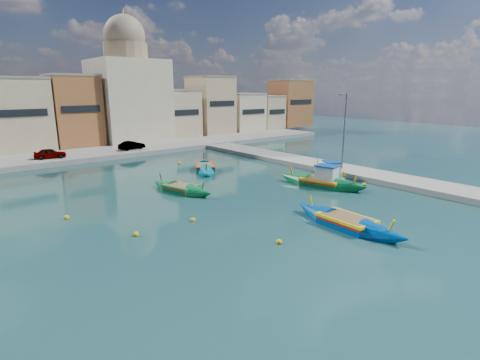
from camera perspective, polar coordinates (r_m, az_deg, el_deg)
name	(u,v)px	position (r m, az deg, el deg)	size (l,w,h in m)	color
ground	(252,230)	(23.20, 1.87, -7.62)	(160.00, 160.00, 0.00)	#123736
east_quay	(400,181)	(37.07, 23.20, -0.13)	(4.00, 70.00, 0.50)	gray
north_quay	(83,155)	(50.89, -22.79, 3.51)	(80.00, 8.00, 0.60)	gray
north_townhouses	(110,112)	(59.45, -19.16, 9.73)	(83.20, 7.87, 10.19)	tan
church_block	(128,89)	(61.19, -16.66, 13.21)	(10.00, 10.00, 19.10)	beige
quay_street_lamp	(344,131)	(38.96, 15.53, 7.23)	(1.18, 0.16, 8.00)	#595B60
luzzu_turquoise_cabin	(329,174)	(37.42, 13.44, 0.84)	(5.38, 7.92, 2.59)	#0065A3
luzzu_blue_cabin	(322,182)	(33.84, 12.34, -0.37)	(4.10, 8.71, 3.00)	#0A7334
luzzu_cyan_mid	(205,168)	(39.67, -5.35, 1.80)	(5.78, 7.81, 2.37)	#008299
luzzu_green	(181,189)	(31.67, -8.95, -1.43)	(3.32, 7.12, 2.17)	#0A7237
luzzu_blue_south	(346,223)	(24.50, 15.90, -6.33)	(2.34, 8.57, 2.45)	#004AA3
mooring_buoys	(208,203)	(28.30, -4.89, -3.49)	(23.47, 23.67, 0.36)	yellow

